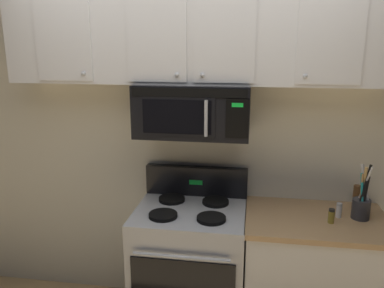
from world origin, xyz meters
The scene contains 9 objects.
back_wall centered at (0.00, 0.79, 1.35)m, with size 5.20×0.10×2.70m, color silver.
stove_range centered at (0.00, 0.42, 0.47)m, with size 0.76×0.69×1.12m.
over_range_microwave centered at (0.00, 0.54, 1.58)m, with size 0.76×0.43×0.35m.
upper_cabinets centered at (0.00, 0.57, 2.02)m, with size 2.50×0.36×0.55m.
counter_segment centered at (0.84, 0.43, 0.45)m, with size 0.93×0.65×0.90m.
utensil_crock_charcoal centered at (1.12, 0.46, 1.00)m, with size 0.11×0.13×0.37m.
salt_shaker centered at (0.98, 0.46, 0.95)m, with size 0.04×0.04×0.10m.
pepper_mill centered at (1.13, 0.63, 0.98)m, with size 0.05×0.05×0.17m, color brown.
spice_jar centered at (0.92, 0.36, 0.95)m, with size 0.04×0.04×0.10m.
Camera 1 is at (0.40, -2.05, 2.01)m, focal length 36.70 mm.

